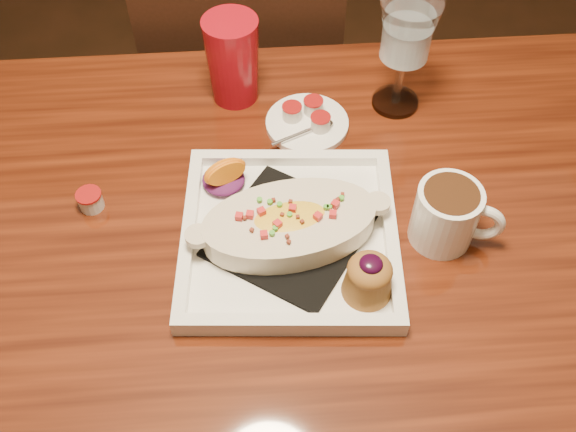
{
  "coord_description": "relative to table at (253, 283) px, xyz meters",
  "views": [
    {
      "loc": [
        0.02,
        -0.53,
        1.51
      ],
      "look_at": [
        0.06,
        0.04,
        0.77
      ],
      "focal_mm": 40.0,
      "sensor_mm": 36.0,
      "label": 1
    }
  ],
  "objects": [
    {
      "name": "plate",
      "position": [
        0.06,
        0.0,
        0.13
      ],
      "size": [
        0.33,
        0.33,
        0.08
      ],
      "rotation": [
        0.0,
        0.0,
        -0.07
      ],
      "color": "white",
      "rests_on": "table"
    },
    {
      "name": "coffee_mug",
      "position": [
        0.28,
        0.0,
        0.15
      ],
      "size": [
        0.13,
        0.09,
        0.1
      ],
      "rotation": [
        0.0,
        0.0,
        -0.34
      ],
      "color": "white",
      "rests_on": "table"
    },
    {
      "name": "goblet",
      "position": [
        0.26,
        0.28,
        0.24
      ],
      "size": [
        0.1,
        0.1,
        0.2
      ],
      "color": "silver",
      "rests_on": "table"
    },
    {
      "name": "saucer",
      "position": [
        0.1,
        0.24,
        0.11
      ],
      "size": [
        0.14,
        0.14,
        0.09
      ],
      "color": "white",
      "rests_on": "table"
    },
    {
      "name": "table",
      "position": [
        0.0,
        0.0,
        0.0
      ],
      "size": [
        1.5,
        0.9,
        0.75
      ],
      "color": "maroon",
      "rests_on": "floor"
    },
    {
      "name": "chair_far",
      "position": [
        -0.0,
        0.63,
        -0.15
      ],
      "size": [
        0.42,
        0.42,
        0.93
      ],
      "rotation": [
        0.0,
        0.0,
        3.14
      ],
      "color": "black",
      "rests_on": "floor"
    },
    {
      "name": "red_tumbler",
      "position": [
        -0.01,
        0.32,
        0.17
      ],
      "size": [
        0.09,
        0.09,
        0.15
      ],
      "primitive_type": "cone",
      "color": "#AB0C19",
      "rests_on": "table"
    },
    {
      "name": "floor",
      "position": [
        0.0,
        0.0,
        -0.65
      ],
      "size": [
        7.0,
        7.0,
        0.0
      ],
      "primitive_type": "plane",
      "color": "#321B10",
      "rests_on": "ground"
    },
    {
      "name": "creamer_loose",
      "position": [
        -0.23,
        0.09,
        0.11
      ],
      "size": [
        0.04,
        0.04,
        0.03
      ],
      "color": "silver",
      "rests_on": "table"
    }
  ]
}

